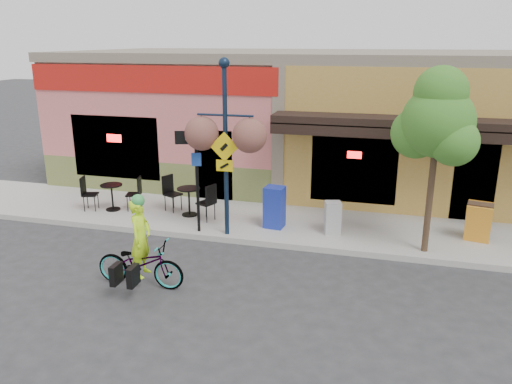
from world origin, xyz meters
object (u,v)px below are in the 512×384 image
street_tree (434,162)px  bicycle (140,263)px  building (330,116)px  lamp_post (226,150)px  cyclist_rider (141,249)px  newspaper_box_grey (333,218)px  one_way_sign (197,182)px  newspaper_box_blue (274,207)px

street_tree → bicycle: bearing=-152.3°
building → street_tree: size_ratio=4.25×
bicycle → lamp_post: 3.52m
cyclist_rider → newspaper_box_grey: size_ratio=1.95×
bicycle → cyclist_rider: (0.05, 0.00, 0.32)m
bicycle → one_way_sign: one_way_sign is taller
bicycle → lamp_post: size_ratio=0.43×
cyclist_rider → newspaper_box_blue: cyclist_rider is taller
lamp_post → newspaper_box_grey: size_ratio=5.24×
one_way_sign → street_tree: 5.63m
bicycle → newspaper_box_blue: 4.14m
newspaper_box_grey → cyclist_rider: bearing=-150.6°
lamp_post → building: bearing=74.8°
newspaper_box_grey → building: bearing=81.6°
bicycle → newspaper_box_grey: (3.52, 3.58, 0.07)m
one_way_sign → newspaper_box_blue: bearing=6.3°
cyclist_rider → newspaper_box_blue: 4.11m
lamp_post → cyclist_rider: bearing=-108.2°
lamp_post → street_tree: size_ratio=1.02×
one_way_sign → bicycle: bearing=-110.6°
newspaper_box_grey → street_tree: (2.22, -0.56, 1.73)m
lamp_post → newspaper_box_blue: (1.05, 0.78, -1.63)m
cyclist_rider → street_tree: (5.69, 3.02, 1.48)m
bicycle → street_tree: (5.74, 3.02, 1.80)m
one_way_sign → newspaper_box_grey: size_ratio=3.15×
building → cyclist_rider: bearing=-105.2°
one_way_sign → newspaper_box_grey: bearing=-4.5°
one_way_sign → newspaper_box_blue: size_ratio=2.39×
building → newspaper_box_grey: bearing=-81.8°
cyclist_rider → lamp_post: lamp_post is taller
bicycle → newspaper_box_grey: size_ratio=2.27×
cyclist_rider → one_way_sign: bearing=-3.3°
newspaper_box_blue → street_tree: 4.12m
cyclist_rider → lamp_post: bearing=-18.0°
building → newspaper_box_grey: size_ratio=21.86×
building → newspaper_box_blue: size_ratio=16.58×
cyclist_rider → street_tree: 6.61m
one_way_sign → cyclist_rider: bearing=-109.6°
newspaper_box_blue → newspaper_box_grey: (1.53, -0.04, -0.13)m
building → cyclist_rider: building is taller
one_way_sign → newspaper_box_grey: 3.54m
newspaper_box_blue → lamp_post: bearing=-137.2°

